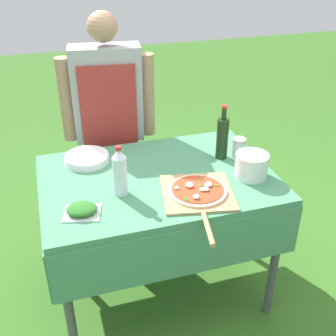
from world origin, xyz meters
TOP-DOWN VIEW (x-y plane):
  - ground_plane at (0.00, 0.00)m, footprint 12.00×12.00m
  - prep_table at (0.00, 0.00)m, footprint 1.24×0.87m
  - person_cook at (-0.14, 0.62)m, footprint 0.58×0.24m
  - pizza_on_peel at (0.14, -0.23)m, footprint 0.41×0.60m
  - oil_bottle at (0.40, 0.10)m, footprint 0.07×0.07m
  - water_bottle at (-0.22, -0.11)m, footprint 0.07×0.07m
  - herb_container at (-0.43, -0.22)m, footprint 0.20×0.18m
  - mixing_tub at (0.47, -0.14)m, footprint 0.17×0.17m
  - plate_stack at (-0.34, 0.27)m, footprint 0.25×0.25m
  - sauce_jar at (0.50, 0.08)m, footprint 0.08×0.08m

SIDE VIEW (x-z plane):
  - ground_plane at x=0.00m, z-range 0.00..0.00m
  - prep_table at x=0.00m, z-range 0.31..1.12m
  - pizza_on_peel at x=0.14m, z-range 0.80..0.85m
  - plate_stack at x=-0.34m, z-range 0.81..0.85m
  - herb_container at x=-0.43m, z-range 0.81..0.86m
  - sauce_jar at x=0.50m, z-range 0.80..0.92m
  - mixing_tub at x=0.47m, z-range 0.81..0.94m
  - person_cook at x=-0.14m, z-range 0.14..1.70m
  - water_bottle at x=-0.22m, z-range 0.80..1.07m
  - oil_bottle at x=0.40m, z-range 0.78..1.10m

